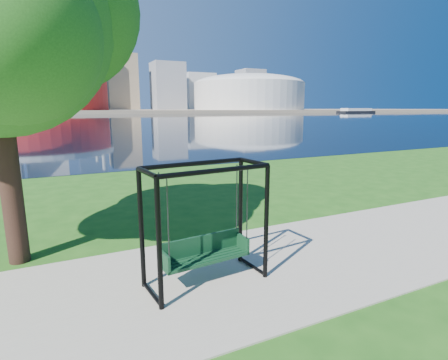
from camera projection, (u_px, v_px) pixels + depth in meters
ground at (213, 266)px, 7.21m from camera, size 900.00×900.00×0.00m
path at (223, 275)px, 6.77m from camera, size 120.00×4.00×0.03m
river at (64, 120)px, 97.18m from camera, size 900.00×180.00×0.02m
far_bank at (56, 111)px, 276.92m from camera, size 900.00×228.00×2.00m
stadium at (37, 89)px, 207.36m from camera, size 83.00×83.00×32.00m
arena at (249, 91)px, 268.76m from camera, size 84.00×84.00×26.56m
skyline at (46, 67)px, 279.87m from camera, size 392.00×66.00×96.50m
swing at (205, 227)px, 6.32m from camera, size 2.26×1.15×2.23m
barge at (356, 111)px, 247.34m from camera, size 32.12×11.19×3.15m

